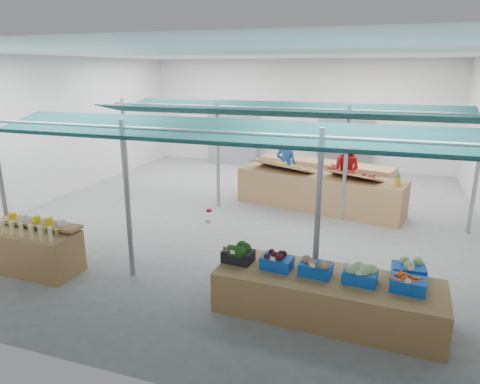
# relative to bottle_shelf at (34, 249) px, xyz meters

# --- Properties ---
(floor) EXTENTS (13.00, 13.00, 0.00)m
(floor) POSITION_rel_bottle_shelf_xyz_m (2.93, 4.44, -0.45)
(floor) COLOR slate
(floor) RESTS_ON ground
(hall) EXTENTS (13.00, 13.00, 13.00)m
(hall) POSITION_rel_bottle_shelf_xyz_m (2.93, 5.87, 2.20)
(hall) COLOR silver
(hall) RESTS_ON ground
(pole_grid) EXTENTS (10.00, 4.60, 3.00)m
(pole_grid) POSITION_rel_bottle_shelf_xyz_m (3.68, 2.69, 1.36)
(pole_grid) COLOR gray
(pole_grid) RESTS_ON floor
(awnings) EXTENTS (9.50, 7.08, 0.30)m
(awnings) POSITION_rel_bottle_shelf_xyz_m (3.68, 2.69, 2.33)
(awnings) COLOR #0A2B28
(awnings) RESTS_ON pole_grid
(back_shelving_left) EXTENTS (2.00, 0.50, 2.00)m
(back_shelving_left) POSITION_rel_bottle_shelf_xyz_m (0.43, 10.44, 0.55)
(back_shelving_left) COLOR #B23F33
(back_shelving_left) RESTS_ON floor
(back_shelving_right) EXTENTS (2.00, 0.50, 2.00)m
(back_shelving_right) POSITION_rel_bottle_shelf_xyz_m (4.93, 10.44, 0.55)
(back_shelving_right) COLOR #B23F33
(back_shelving_right) RESTS_ON floor
(bottle_shelf) EXTENTS (1.86, 1.15, 1.10)m
(bottle_shelf) POSITION_rel_bottle_shelf_xyz_m (0.00, 0.00, 0.00)
(bottle_shelf) COLOR #92613F
(bottle_shelf) RESTS_ON floor
(veg_counter) EXTENTS (3.59, 1.35, 0.69)m
(veg_counter) POSITION_rel_bottle_shelf_xyz_m (5.66, 0.21, -0.10)
(veg_counter) COLOR #92613F
(veg_counter) RESTS_ON floor
(fruit_counter) EXTENTS (4.80, 2.09, 1.00)m
(fruit_counter) POSITION_rel_bottle_shelf_xyz_m (4.68, 5.66, 0.05)
(fruit_counter) COLOR #92613F
(fruit_counter) RESTS_ON floor
(far_counter) EXTENTS (4.65, 2.07, 0.82)m
(far_counter) POSITION_rel_bottle_shelf_xyz_m (4.47, 8.25, -0.04)
(far_counter) COLOR #92613F
(far_counter) RESTS_ON floor
(crate_stack) EXTENTS (0.48, 0.35, 0.55)m
(crate_stack) POSITION_rel_bottle_shelf_xyz_m (6.91, 0.63, -0.17)
(crate_stack) COLOR #104AB3
(crate_stack) RESTS_ON floor
(vendor_left) EXTENTS (0.76, 0.58, 1.87)m
(vendor_left) POSITION_rel_bottle_shelf_xyz_m (3.48, 6.76, 0.49)
(vendor_left) COLOR #194BA3
(vendor_left) RESTS_ON floor
(vendor_right) EXTENTS (1.04, 0.89, 1.87)m
(vendor_right) POSITION_rel_bottle_shelf_xyz_m (5.28, 6.76, 0.49)
(vendor_right) COLOR #A11317
(vendor_right) RESTS_ON floor
(crate_broccoli) EXTENTS (0.53, 0.43, 0.35)m
(crate_broccoli) POSITION_rel_bottle_shelf_xyz_m (4.14, 0.28, 0.40)
(crate_broccoli) COLOR black
(crate_broccoli) RESTS_ON veg_counter
(crate_beets) EXTENTS (0.53, 0.43, 0.29)m
(crate_beets) POSITION_rel_bottle_shelf_xyz_m (4.83, 0.25, 0.37)
(crate_beets) COLOR #104AB3
(crate_beets) RESTS_ON veg_counter
(crate_celeriac) EXTENTS (0.53, 0.43, 0.31)m
(crate_celeriac) POSITION_rel_bottle_shelf_xyz_m (5.47, 0.22, 0.38)
(crate_celeriac) COLOR #104AB3
(crate_celeriac) RESTS_ON veg_counter
(crate_cabbage) EXTENTS (0.53, 0.43, 0.35)m
(crate_cabbage) POSITION_rel_bottle_shelf_xyz_m (6.15, 0.19, 0.40)
(crate_cabbage) COLOR #104AB3
(crate_cabbage) RESTS_ON veg_counter
(crate_carrots) EXTENTS (0.53, 0.43, 0.29)m
(crate_carrots) POSITION_rel_bottle_shelf_xyz_m (6.84, 0.15, 0.35)
(crate_carrots) COLOR #104AB3
(crate_carrots) RESTS_ON veg_counter
(sparrow) EXTENTS (0.12, 0.09, 0.11)m
(sparrow) POSITION_rel_bottle_shelf_xyz_m (3.98, 0.17, 0.49)
(sparrow) COLOR brown
(sparrow) RESTS_ON crate_broccoli
(pole_ribbon) EXTENTS (0.12, 0.12, 0.28)m
(pole_ribbon) POSITION_rel_bottle_shelf_xyz_m (3.10, 1.49, 0.63)
(pole_ribbon) COLOR #AD0B29
(pole_ribbon) RESTS_ON pole_grid
(apple_heap_yellow) EXTENTS (2.02, 1.43, 0.27)m
(apple_heap_yellow) POSITION_rel_bottle_shelf_xyz_m (3.57, 5.79, 0.72)
(apple_heap_yellow) COLOR #997247
(apple_heap_yellow) RESTS_ON fruit_counter
(apple_heap_red) EXTENTS (1.66, 1.26, 0.27)m
(apple_heap_red) POSITION_rel_bottle_shelf_xyz_m (5.58, 5.35, 0.72)
(apple_heap_red) COLOR #997247
(apple_heap_red) RESTS_ON fruit_counter
(pineapple) EXTENTS (0.14, 0.14, 0.39)m
(pineapple) POSITION_rel_bottle_shelf_xyz_m (6.72, 5.10, 0.73)
(pineapple) COLOR #8C6019
(pineapple) RESTS_ON fruit_counter
(crate_extra) EXTENTS (0.52, 0.42, 0.32)m
(crate_extra) POSITION_rel_bottle_shelf_xyz_m (6.86, 0.59, 0.39)
(crate_extra) COLOR #104AB3
(crate_extra) RESTS_ON veg_counter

